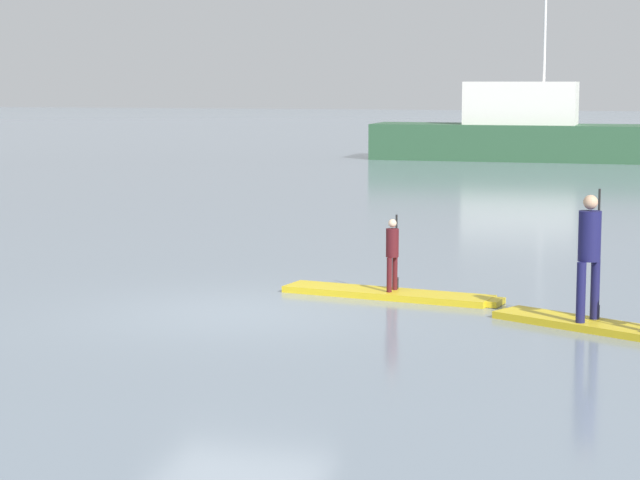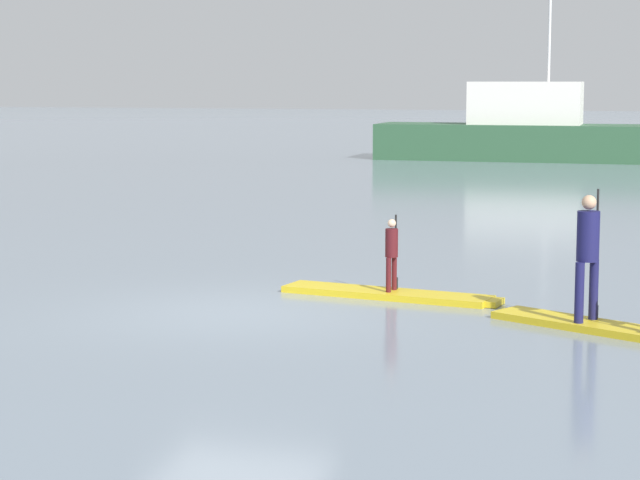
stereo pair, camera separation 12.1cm
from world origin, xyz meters
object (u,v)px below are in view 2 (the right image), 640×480
at_px(paddleboard_near, 391,294).
at_px(paddler_adult, 588,249).
at_px(paddler_child_solo, 392,251).
at_px(paddleboard_far, 606,328).
at_px(fishing_boat_white_large, 518,133).

bearing_deg(paddleboard_near, paddler_adult, -27.25).
xyz_separation_m(paddler_child_solo, paddleboard_far, (3.32, -1.74, -0.68)).
xyz_separation_m(paddler_adult, fishing_boat_white_large, (-5.25, 34.88, 0.06)).
bearing_deg(paddleboard_near, paddleboard_far, -27.40).
bearing_deg(paddleboard_far, fishing_boat_white_large, 98.95).
distance_m(paddleboard_far, fishing_boat_white_large, 35.48).
xyz_separation_m(paddler_child_solo, fishing_boat_white_large, (-2.20, 33.30, 0.41)).
relative_size(paddleboard_far, fishing_boat_white_large, 0.28).
bearing_deg(paddleboard_far, paddleboard_near, 152.60).
distance_m(paddler_adult, fishing_boat_white_large, 35.27).
bearing_deg(fishing_boat_white_large, paddler_adult, -81.45).
xyz_separation_m(paddleboard_near, fishing_boat_white_large, (-2.19, 33.31, 1.09)).
height_order(paddleboard_near, fishing_boat_white_large, fishing_boat_white_large).
height_order(paddleboard_far, fishing_boat_white_large, fishing_boat_white_large).
bearing_deg(fishing_boat_white_large, paddler_child_solo, -86.23).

